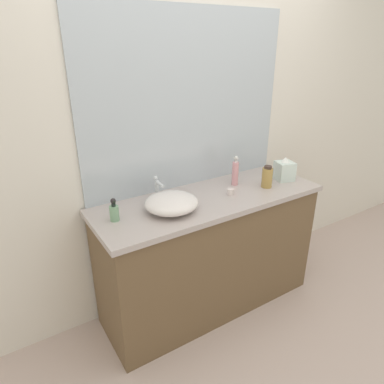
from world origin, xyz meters
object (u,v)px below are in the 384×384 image
(perfume_bottle, at_px, (235,172))
(candle_jar, at_px, (231,192))
(sink_basin, at_px, (171,203))
(soap_dispenser, at_px, (114,212))
(tissue_box, at_px, (284,170))
(lotion_bottle, at_px, (267,177))

(perfume_bottle, xyz_separation_m, candle_jar, (-0.14, -0.12, -0.07))
(perfume_bottle, bearing_deg, sink_basin, -168.35)
(soap_dispenser, xyz_separation_m, tissue_box, (1.31, -0.06, 0.02))
(lotion_bottle, bearing_deg, candle_jar, 173.90)
(candle_jar, bearing_deg, sink_basin, 179.74)
(sink_basin, distance_m, lotion_bottle, 0.76)
(sink_basin, relative_size, tissue_box, 1.86)
(soap_dispenser, relative_size, perfume_bottle, 0.65)
(tissue_box, bearing_deg, sink_basin, -179.85)
(sink_basin, bearing_deg, candle_jar, -0.26)
(tissue_box, bearing_deg, candle_jar, -179.48)
(tissue_box, bearing_deg, soap_dispenser, 177.30)
(perfume_bottle, height_order, tissue_box, perfume_bottle)
(sink_basin, relative_size, perfume_bottle, 1.54)
(lotion_bottle, distance_m, tissue_box, 0.21)
(lotion_bottle, distance_m, perfume_bottle, 0.23)
(perfume_bottle, relative_size, tissue_box, 1.21)
(candle_jar, bearing_deg, tissue_box, 0.52)
(sink_basin, height_order, tissue_box, tissue_box)
(sink_basin, xyz_separation_m, tissue_box, (0.97, 0.00, 0.02))
(candle_jar, bearing_deg, perfume_bottle, 42.33)
(sink_basin, height_order, candle_jar, sink_basin)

